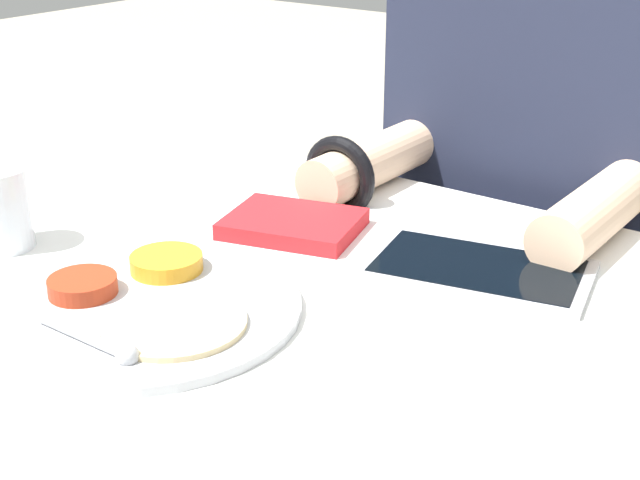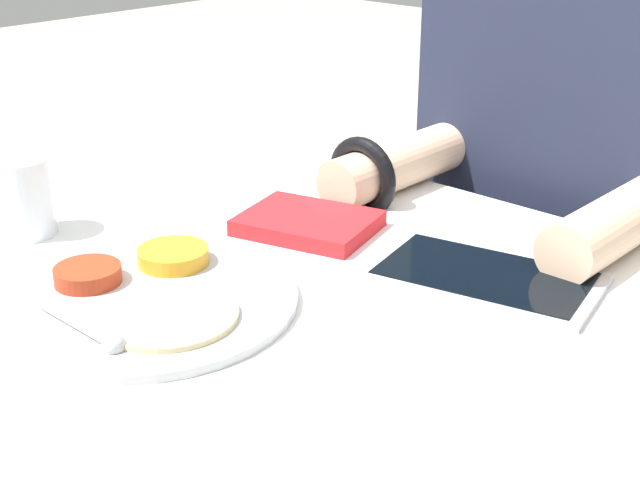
% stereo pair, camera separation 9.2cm
% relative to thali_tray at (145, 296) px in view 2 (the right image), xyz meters
% --- Properties ---
extents(thali_tray, '(0.31, 0.31, 0.03)m').
position_rel_thali_tray_xyz_m(thali_tray, '(0.00, 0.00, 0.00)').
color(thali_tray, '#B7BABF').
rests_on(thali_tray, dining_table).
extents(red_notebook, '(0.19, 0.16, 0.02)m').
position_rel_thali_tray_xyz_m(red_notebook, '(-0.01, 0.26, 0.00)').
color(red_notebook, silver).
rests_on(red_notebook, dining_table).
extents(tablet_device, '(0.27, 0.19, 0.01)m').
position_rel_thali_tray_xyz_m(tablet_device, '(0.23, 0.28, -0.00)').
color(tablet_device, '#B7B7BC').
rests_on(tablet_device, dining_table).
extents(person_diner, '(0.43, 0.45, 1.25)m').
position_rel_thali_tray_xyz_m(person_diner, '(0.13, 0.66, -0.19)').
color(person_diner, black).
rests_on(person_diner, ground_plane).
extents(drinking_glass, '(0.07, 0.07, 0.10)m').
position_rel_thali_tray_xyz_m(drinking_glass, '(-0.26, 0.02, 0.04)').
color(drinking_glass, silver).
rests_on(drinking_glass, dining_table).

